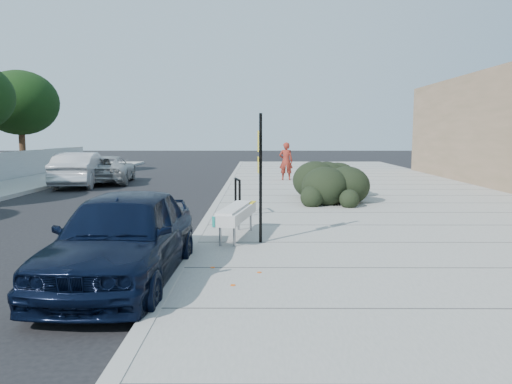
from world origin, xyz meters
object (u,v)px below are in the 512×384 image
bike_rack (238,193)px  sign_post (260,170)px  bench (236,214)px  pedestrian (286,161)px  wagon_silver (80,169)px  suv_silver (108,169)px  sedan_navy (123,237)px

bike_rack → sign_post: 3.67m
bench → pedestrian: bearing=92.8°
wagon_silver → pedestrian: pedestrian is taller
bench → wagon_silver: bearing=133.1°
suv_silver → wagon_silver: bearing=55.8°
sedan_navy → sign_post: bearing=48.7°
suv_silver → bench: bearing=109.3°
wagon_silver → suv_silver: wagon_silver is taller
bike_rack → pedestrian: 10.83m
bench → bike_rack: size_ratio=2.19×
suv_silver → pedestrian: pedestrian is taller
sign_post → suv_silver: size_ratio=0.56×
wagon_silver → suv_silver: (0.80, 1.60, -0.12)m
bike_rack → suv_silver: bearing=110.2°
sign_post → suv_silver: 15.94m
bike_rack → sedan_navy: sedan_navy is taller
sedan_navy → suv_silver: size_ratio=0.94×
wagon_silver → suv_silver: 1.79m
sedan_navy → pedestrian: 16.95m
sign_post → pedestrian: bearing=83.3°
bike_rack → pedestrian: pedestrian is taller
sign_post → bike_rack: bearing=98.6°
sedan_navy → wagon_silver: 16.05m
bench → wagon_silver: size_ratio=0.48×
bench → sedan_navy: 3.38m
sedan_navy → pedestrian: (3.55, 16.57, 0.30)m
wagon_silver → pedestrian: bearing=-176.2°
sign_post → sedan_navy: sign_post is taller
bench → sedan_navy: sedan_navy is taller
bike_rack → sign_post: size_ratio=0.39×
sedan_navy → suv_silver: (-5.19, 16.49, -0.10)m
sign_post → pedestrian: (1.32, 14.15, -0.60)m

